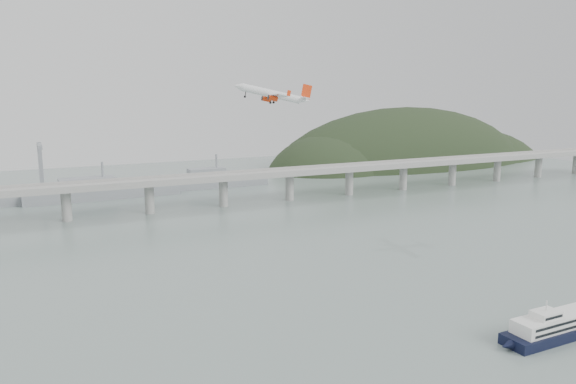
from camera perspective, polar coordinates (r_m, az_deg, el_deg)
ground at (r=203.60m, az=6.81°, el=-12.62°), size 900.00×900.00×0.00m
bridge at (r=376.63m, az=-9.65°, el=0.88°), size 800.00×22.00×23.90m
headland at (r=631.32m, az=12.74°, el=1.23°), size 365.00×155.00×156.00m
ferry at (r=207.25m, az=25.83°, el=-12.12°), size 71.37×13.03×13.47m
airliner at (r=280.10m, az=-1.50°, el=9.87°), size 40.59×36.91×11.66m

